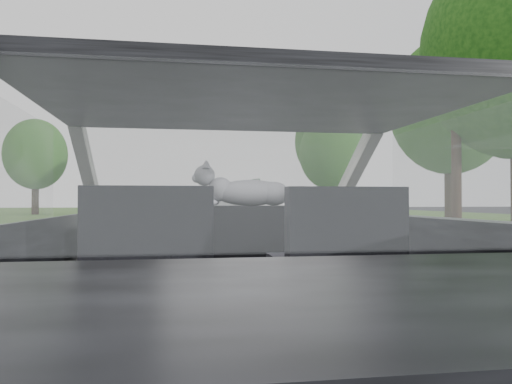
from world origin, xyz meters
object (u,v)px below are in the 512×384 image
object	(u,v)px
other_car	(199,207)
utility_pole	(456,89)
subject_car	(238,265)
highway_sign	(256,198)
cat	(250,191)

from	to	relation	value
other_car	utility_pole	size ratio (longest dim) A/B	0.55
subject_car	other_car	xyz separation A→B (m)	(0.73, 18.34, 0.01)
highway_sign	utility_pole	distance (m)	18.18
cat	utility_pole	xyz separation A→B (m)	(7.13, 9.50, 2.97)
cat	utility_pole	distance (m)	12.24
subject_car	utility_pole	distance (m)	12.90
subject_car	cat	size ratio (longest dim) A/B	6.53
other_car	utility_pole	distance (m)	11.03
subject_car	highway_sign	xyz separation A→B (m)	(4.68, 27.88, 0.45)
other_car	utility_pole	world-z (taller)	utility_pole
highway_sign	subject_car	bearing A→B (deg)	-118.05
utility_pole	other_car	bearing A→B (deg)	128.54
subject_car	highway_sign	distance (m)	28.27
cat	subject_car	bearing A→B (deg)	-92.22
cat	other_car	world-z (taller)	other_car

